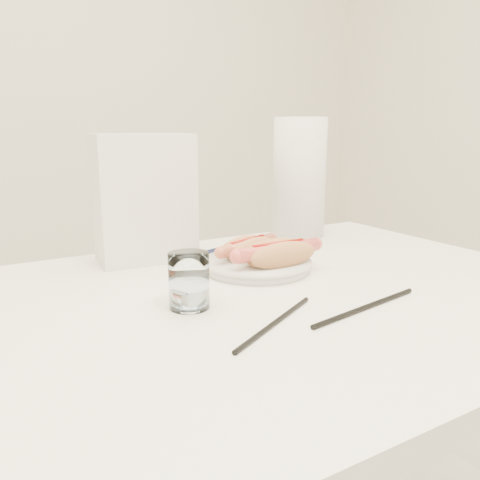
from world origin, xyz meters
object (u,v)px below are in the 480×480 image
water_glass (189,281)px  paper_towel_roll (299,178)px  plate (257,266)px  hotdog_left (248,248)px  hotdog_right (278,254)px  table (247,329)px  napkin_box (145,199)px

water_glass → paper_towel_roll: bearing=36.0°
plate → hotdog_left: hotdog_left is taller
hotdog_right → water_glass: (-0.22, -0.07, 0.00)m
plate → water_glass: 0.23m
hotdog_left → water_glass: 0.25m
hotdog_right → water_glass: bearing=-162.2°
hotdog_left → hotdog_right: bearing=-94.1°
plate → paper_towel_roll: size_ratio=0.69×
table → hotdog_left: 0.20m
hotdog_right → plate: bearing=111.7°
paper_towel_roll → water_glass: bearing=-144.0°
plate → water_glass: water_glass is taller
hotdog_right → water_glass: size_ratio=2.09×
table → paper_towel_roll: (0.35, 0.33, 0.21)m
hotdog_right → napkin_box: (-0.18, 0.23, 0.09)m
table → water_glass: (-0.11, -0.00, 0.10)m
water_glass → table: bearing=2.1°
plate → water_glass: bearing=-149.1°
table → paper_towel_roll: size_ratio=4.05×
table → water_glass: size_ratio=13.86×
table → napkin_box: bearing=102.4°
hotdog_left → napkin_box: bearing=116.3°
paper_towel_roll → napkin_box: bearing=-175.4°
hotdog_left → napkin_box: napkin_box is taller
hotdog_right → napkin_box: size_ratio=0.70×
hotdog_right → napkin_box: napkin_box is taller
water_glass → paper_towel_roll: size_ratio=0.29×
plate → paper_towel_roll: bearing=39.4°
plate → hotdog_right: 0.06m
table → hotdog_right: size_ratio=6.62×
plate → hotdog_left: size_ratio=1.29×
table → plate: (0.09, 0.11, 0.07)m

